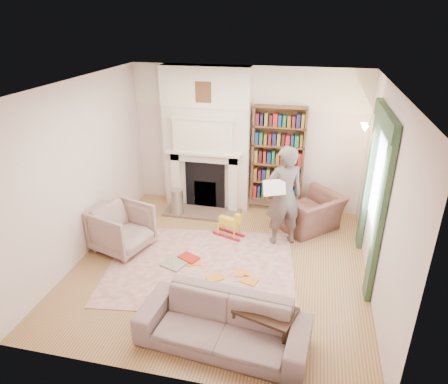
% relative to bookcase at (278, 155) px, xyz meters
% --- Properties ---
extents(floor, '(4.50, 4.50, 0.00)m').
position_rel_bookcase_xyz_m(floor, '(-0.65, -2.12, -1.18)').
color(floor, brown).
rests_on(floor, ground).
extents(ceiling, '(4.50, 4.50, 0.00)m').
position_rel_bookcase_xyz_m(ceiling, '(-0.65, -2.12, 1.62)').
color(ceiling, white).
rests_on(ceiling, wall_back).
extents(wall_back, '(4.50, 0.00, 4.50)m').
position_rel_bookcase_xyz_m(wall_back, '(-0.65, 0.13, 0.22)').
color(wall_back, white).
rests_on(wall_back, floor).
extents(wall_front, '(4.50, 0.00, 4.50)m').
position_rel_bookcase_xyz_m(wall_front, '(-0.65, -4.37, 0.22)').
color(wall_front, white).
rests_on(wall_front, floor).
extents(wall_left, '(0.00, 4.50, 4.50)m').
position_rel_bookcase_xyz_m(wall_left, '(-2.90, -2.12, 0.22)').
color(wall_left, white).
rests_on(wall_left, floor).
extents(wall_right, '(0.00, 4.50, 4.50)m').
position_rel_bookcase_xyz_m(wall_right, '(1.60, -2.12, 0.22)').
color(wall_right, white).
rests_on(wall_right, floor).
extents(fireplace, '(1.70, 0.58, 2.80)m').
position_rel_bookcase_xyz_m(fireplace, '(-1.40, -0.07, 0.21)').
color(fireplace, white).
rests_on(fireplace, floor).
extents(bookcase, '(1.00, 0.24, 1.85)m').
position_rel_bookcase_xyz_m(bookcase, '(0.00, 0.00, 0.00)').
color(bookcase, brown).
rests_on(bookcase, floor).
extents(window, '(0.02, 0.90, 1.30)m').
position_rel_bookcase_xyz_m(window, '(1.58, -1.72, 0.27)').
color(window, silver).
rests_on(window, wall_right).
extents(curtain_left, '(0.07, 0.32, 2.40)m').
position_rel_bookcase_xyz_m(curtain_left, '(1.55, -2.42, 0.02)').
color(curtain_left, '#2F4A31').
rests_on(curtain_left, floor).
extents(curtain_right, '(0.07, 0.32, 2.40)m').
position_rel_bookcase_xyz_m(curtain_right, '(1.55, -1.02, 0.02)').
color(curtain_right, '#2F4A31').
rests_on(curtain_right, floor).
extents(pelmet, '(0.09, 1.70, 0.24)m').
position_rel_bookcase_xyz_m(pelmet, '(1.54, -1.72, 1.20)').
color(pelmet, '#2F4A31').
rests_on(pelmet, wall_right).
extents(wall_sconce, '(0.20, 0.24, 0.24)m').
position_rel_bookcase_xyz_m(wall_sconce, '(1.38, -0.62, 0.72)').
color(wall_sconce, gold).
rests_on(wall_sconce, wall_right).
extents(rug, '(3.18, 2.61, 0.01)m').
position_rel_bookcase_xyz_m(rug, '(-0.94, -2.26, -1.17)').
color(rug, beige).
rests_on(rug, floor).
extents(armchair_reading, '(1.36, 1.36, 0.67)m').
position_rel_bookcase_xyz_m(armchair_reading, '(0.68, -0.64, -0.84)').
color(armchair_reading, '#532D2C').
rests_on(armchair_reading, floor).
extents(armchair_left, '(1.05, 1.04, 0.77)m').
position_rel_bookcase_xyz_m(armchair_left, '(-2.36, -2.04, -0.79)').
color(armchair_left, '#B3A493').
rests_on(armchair_left, floor).
extents(sofa, '(2.10, 1.00, 0.59)m').
position_rel_bookcase_xyz_m(sofa, '(-0.24, -3.76, -0.88)').
color(sofa, gray).
rests_on(sofa, floor).
extents(man_reading, '(0.76, 0.65, 1.76)m').
position_rel_bookcase_xyz_m(man_reading, '(0.23, -1.24, -0.30)').
color(man_reading, '#554844').
rests_on(man_reading, floor).
extents(newspaper, '(0.38, 0.26, 0.25)m').
position_rel_bookcase_xyz_m(newspaper, '(0.08, -1.44, -0.06)').
color(newspaper, white).
rests_on(newspaper, man_reading).
extents(coffee_table, '(0.80, 0.64, 0.45)m').
position_rel_bookcase_xyz_m(coffee_table, '(0.24, -3.56, -0.95)').
color(coffee_table, '#2F2010').
rests_on(coffee_table, floor).
extents(paraffin_heater, '(0.31, 0.31, 0.55)m').
position_rel_bookcase_xyz_m(paraffin_heater, '(-1.86, -0.67, -0.90)').
color(paraffin_heater, '#A0A3A7').
rests_on(paraffin_heater, floor).
extents(rocking_horse, '(0.60, 0.40, 0.49)m').
position_rel_bookcase_xyz_m(rocking_horse, '(-0.70, -1.25, -0.93)').
color(rocking_horse, yellow).
rests_on(rocking_horse, rug).
extents(board_game, '(0.44, 0.44, 0.03)m').
position_rel_bookcase_xyz_m(board_game, '(-1.36, -2.31, -1.15)').
color(board_game, '#DEBC4E').
rests_on(board_game, rug).
extents(game_box_lid, '(0.37, 0.32, 0.05)m').
position_rel_bookcase_xyz_m(game_box_lid, '(-1.18, -2.14, -1.14)').
color(game_box_lid, '#B01F14').
rests_on(game_box_lid, rug).
extents(comic_annuals, '(1.23, 0.58, 0.02)m').
position_rel_bookcase_xyz_m(comic_annuals, '(-0.53, -2.40, -1.16)').
color(comic_annuals, red).
rests_on(comic_annuals, rug).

